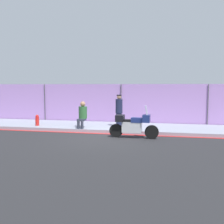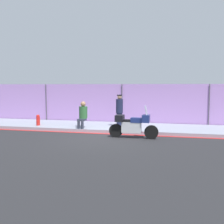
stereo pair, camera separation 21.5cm
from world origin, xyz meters
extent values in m
plane|color=#262628|center=(0.00, 0.00, 0.00)|extent=(120.00, 120.00, 0.00)
cube|color=#8E93A3|center=(0.00, 2.63, 0.08)|extent=(37.24, 3.07, 0.17)
cube|color=red|center=(0.00, 1.00, 0.00)|extent=(37.24, 0.18, 0.01)
cube|color=#AD7FC6|center=(0.00, 4.25, 1.24)|extent=(35.38, 0.08, 2.48)
cylinder|color=#4C4C51|center=(-5.01, 4.15, 1.24)|extent=(0.05, 0.05, 2.48)
cylinder|color=#4C4C51|center=(0.00, 4.15, 1.24)|extent=(0.05, 0.05, 2.48)
cylinder|color=#4C4C51|center=(5.01, 4.15, 1.24)|extent=(0.05, 0.05, 2.48)
cylinder|color=black|center=(2.10, 0.22, 0.31)|extent=(0.63, 0.16, 0.62)
cylinder|color=black|center=(0.46, 0.27, 0.31)|extent=(0.63, 0.16, 0.62)
cube|color=silver|center=(1.19, 0.25, 0.50)|extent=(0.91, 0.31, 0.50)
cube|color=navy|center=(1.42, 0.24, 0.84)|extent=(0.53, 0.32, 0.22)
cube|color=black|center=(1.10, 0.25, 0.80)|extent=(0.61, 0.30, 0.10)
cube|color=navy|center=(1.85, 0.23, 0.92)|extent=(0.34, 0.49, 0.34)
cube|color=silver|center=(1.85, 0.23, 1.30)|extent=(0.12, 0.42, 0.42)
cube|color=black|center=(0.64, 0.27, 0.90)|extent=(0.38, 0.52, 0.30)
cylinder|color=#191E38|center=(0.21, 2.32, 0.54)|extent=(0.31, 0.31, 0.75)
cylinder|color=#191E38|center=(0.21, 2.32, 1.29)|extent=(0.37, 0.37, 0.75)
sphere|color=tan|center=(0.21, 2.32, 1.78)|extent=(0.23, 0.23, 0.23)
cylinder|color=black|center=(0.21, 2.32, 1.88)|extent=(0.27, 0.27, 0.05)
cylinder|color=#2D3342|center=(-1.71, 1.21, 0.39)|extent=(0.14, 0.14, 0.44)
cylinder|color=#2D3342|center=(-1.51, 1.21, 0.39)|extent=(0.14, 0.14, 0.44)
cube|color=#2D3342|center=(-1.61, 1.43, 0.61)|extent=(0.37, 0.44, 0.10)
cylinder|color=#2D6033|center=(-1.61, 1.65, 0.98)|extent=(0.44, 0.44, 0.63)
sphere|color=#A37556|center=(-1.61, 1.65, 1.43)|extent=(0.27, 0.27, 0.27)
cylinder|color=red|center=(-4.32, 1.78, 0.40)|extent=(0.20, 0.20, 0.46)
sphere|color=red|center=(-4.32, 1.78, 0.69)|extent=(0.18, 0.18, 0.18)
cylinder|color=red|center=(-4.32, 1.67, 0.42)|extent=(0.07, 0.08, 0.07)
camera|label=1|loc=(2.76, -11.48, 2.38)|focal=42.00mm
camera|label=2|loc=(2.97, -11.43, 2.38)|focal=42.00mm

